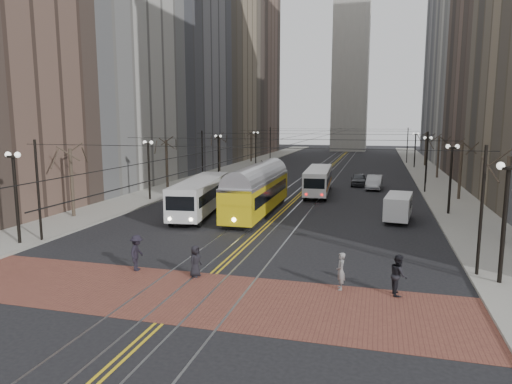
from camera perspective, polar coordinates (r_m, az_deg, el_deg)
The scene contains 25 objects.
ground at distance 24.66m, azimuth -4.53°, elevation -9.44°, with size 260.00×260.00×0.00m, color black.
sidewalk_left at distance 71.26m, azimuth -3.78°, elevation 2.65°, with size 5.00×140.00×0.15m, color gray.
sidewalk_right at distance 67.84m, azimuth 20.98°, elevation 1.77°, with size 5.00×140.00×0.15m, color gray.
crosswalk_band at distance 21.15m, azimuth -8.25°, elevation -12.65°, with size 25.00×6.00×0.01m, color brown.
streetcar_rails at distance 67.94m, azimuth 8.30°, elevation 2.21°, with size 4.80×130.00×0.02m, color gray.
centre_lines at distance 67.94m, azimuth 8.30°, elevation 2.22°, with size 0.42×130.00×0.01m, color gold.
building_left_mid at distance 76.37m, azimuth -11.42°, elevation 15.64°, with size 16.00×20.00×34.00m, color slate.
building_left_midfar at distance 96.64m, azimuth -7.13°, elevation 19.66°, with size 20.00×20.00×52.00m, color #807058.
building_left_far at distance 113.75m, azimuth -2.17°, elevation 15.02°, with size 16.00×20.00×40.00m, color brown.
building_right_midfar at distance 92.02m, azimuth 28.77°, elevation 19.24°, with size 20.00×20.00×52.00m, color #ABA9A1.
building_right_far at distance 110.14m, azimuth 25.01°, elevation 14.42°, with size 16.00×20.00×40.00m, color slate.
clock_tower at distance 127.45m, azimuth 11.99°, elevation 21.44°, with size 12.00×12.00×66.00m.
lamp_posts at distance 51.63m, azimuth 6.20°, elevation 3.31°, with size 27.60×57.20×5.60m.
street_trees at distance 58.04m, azimuth 7.20°, elevation 3.89°, with size 31.68×53.28×5.60m.
trolley_wires at distance 57.55m, azimuth 7.16°, elevation 4.83°, with size 25.96×120.00×6.60m.
transit_bus at distance 38.33m, azimuth -6.92°, elevation -0.62°, with size 2.45×11.75×2.94m, color silver.
streetcar at distance 38.40m, azimuth 0.20°, elevation -0.31°, with size 2.56×13.76×3.24m, color gold.
rear_bus at distance 48.98m, azimuth 7.78°, elevation 1.32°, with size 2.32×10.66×2.78m, color silver.
cargo_van at distance 37.19m, azimuth 17.35°, elevation -1.93°, with size 1.80×4.69×2.07m, color silver.
sedan_grey at distance 56.77m, azimuth 12.70°, elevation 1.57°, with size 1.80×4.46×1.52m, color #383B3F.
sedan_silver at distance 54.15m, azimuth 14.57°, elevation 1.19°, with size 1.67×4.79×1.58m, color #A9ABB0.
pedestrian_a at distance 23.26m, azimuth -7.59°, elevation -8.54°, with size 0.78×0.51×1.59m, color black.
pedestrian_b at distance 21.69m, azimuth 10.55°, elevation -9.69°, with size 0.64×0.42×1.74m, color slate.
pedestrian_c at distance 21.65m, azimuth 17.38°, elevation -9.84°, with size 0.90×0.70×1.85m, color black.
pedestrian_d at distance 24.71m, azimuth -14.66°, elevation -7.35°, with size 1.22×0.70×1.89m, color black.
Camera 1 is at (7.93, -22.03, 7.72)m, focal length 32.00 mm.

